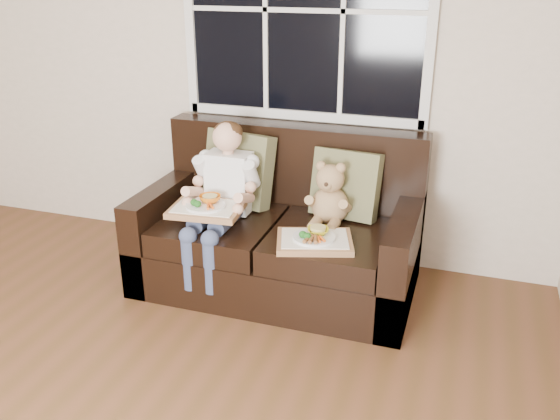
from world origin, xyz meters
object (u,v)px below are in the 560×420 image
(child, at_px, (223,187))
(tray_left, at_px, (207,207))
(loveseat, at_px, (280,237))
(teddy_bear, at_px, (330,198))
(tray_right, at_px, (314,240))

(child, height_order, tray_left, child)
(loveseat, height_order, teddy_bear, loveseat)
(child, xyz_separation_m, tray_right, (0.64, -0.19, -0.17))
(tray_left, relative_size, tray_right, 0.90)
(teddy_bear, bearing_deg, child, -167.16)
(loveseat, distance_m, child, 0.49)
(loveseat, distance_m, tray_left, 0.53)
(loveseat, height_order, tray_left, loveseat)
(teddy_bear, xyz_separation_m, tray_right, (-0.00, -0.33, -0.13))
(loveseat, xyz_separation_m, tray_left, (-0.37, -0.28, 0.27))
(tray_left, bearing_deg, loveseat, 31.30)
(child, relative_size, teddy_bear, 2.25)
(loveseat, relative_size, child, 1.88)
(loveseat, height_order, child, child)
(tray_right, bearing_deg, child, 146.04)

